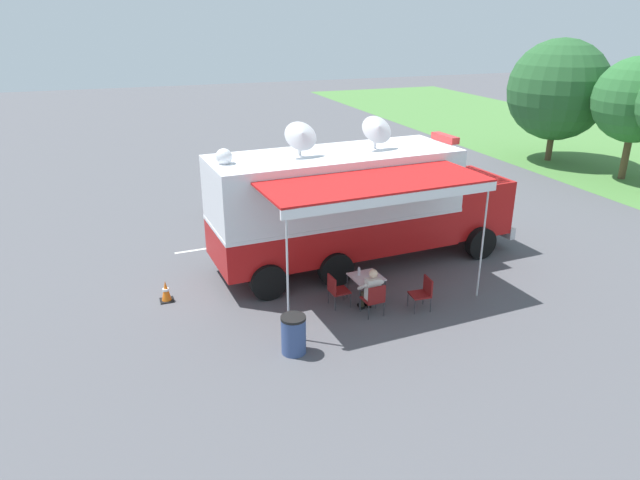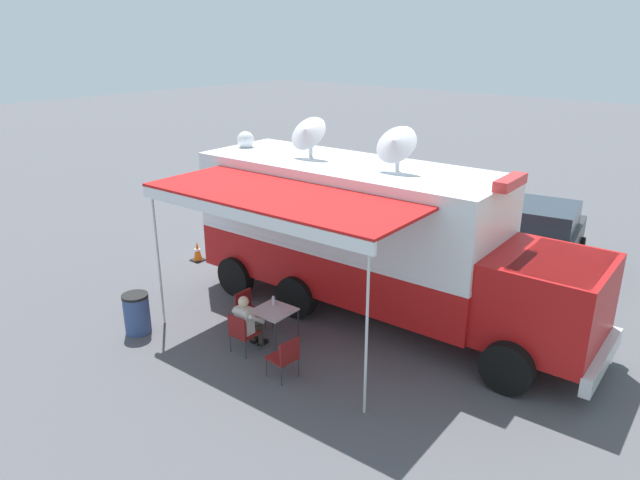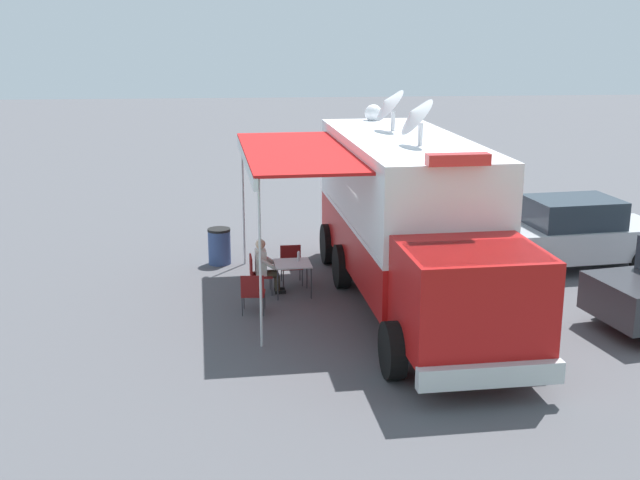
{
  "view_description": "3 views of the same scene",
  "coord_description": "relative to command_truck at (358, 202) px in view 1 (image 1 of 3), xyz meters",
  "views": [
    {
      "loc": [
        14.74,
        -5.89,
        7.12
      ],
      "look_at": [
        0.49,
        -0.64,
        1.12
      ],
      "focal_mm": 32.03,
      "sensor_mm": 36.0,
      "label": 1
    },
    {
      "loc": [
        10.17,
        7.88,
        6.28
      ],
      "look_at": [
        0.29,
        -0.6,
        1.6
      ],
      "focal_mm": 32.52,
      "sensor_mm": 36.0,
      "label": 2
    },
    {
      "loc": [
        3.38,
        17.15,
        5.87
      ],
      "look_at": [
        1.75,
        -0.79,
        1.05
      ],
      "focal_mm": 45.49,
      "sensor_mm": 36.0,
      "label": 3
    }
  ],
  "objects": [
    {
      "name": "ground_plane",
      "position": [
        0.01,
        -0.75,
        -1.95
      ],
      "size": [
        100.0,
        100.0,
        0.0
      ],
      "primitive_type": "plane",
      "color": "#515156"
    },
    {
      "name": "lot_stripe",
      "position": [
        -2.8,
        -2.8,
        -1.94
      ],
      "size": [
        0.39,
        4.8,
        0.01
      ],
      "primitive_type": "cube",
      "rotation": [
        0.0,
        0.0,
        0.06
      ],
      "color": "silver",
      "rests_on": "ground"
    },
    {
      "name": "command_truck",
      "position": [
        0.0,
        0.0,
        0.0
      ],
      "size": [
        5.29,
        9.61,
        4.53
      ],
      "color": "#B71414",
      "rests_on": "ground"
    },
    {
      "name": "folding_table",
      "position": [
        2.44,
        -0.81,
        -1.27
      ],
      "size": [
        0.84,
        0.84,
        0.73
      ],
      "color": "silver",
      "rests_on": "ground"
    },
    {
      "name": "water_bottle",
      "position": [
        2.29,
        -0.96,
        -1.11
      ],
      "size": [
        0.07,
        0.07,
        0.22
      ],
      "color": "silver",
      "rests_on": "folding_table"
    },
    {
      "name": "folding_chair_at_table",
      "position": [
        3.24,
        -0.94,
        -1.43
      ],
      "size": [
        0.51,
        0.51,
        0.87
      ],
      "color": "maroon",
      "rests_on": "ground"
    },
    {
      "name": "folding_chair_beside_table",
      "position": [
        2.43,
        -1.66,
        -1.43
      ],
      "size": [
        0.51,
        0.51,
        0.87
      ],
      "color": "maroon",
      "rests_on": "ground"
    },
    {
      "name": "folding_chair_spare_by_truck",
      "position": [
        3.34,
        0.4,
        -1.43
      ],
      "size": [
        0.52,
        0.52,
        0.87
      ],
      "color": "maroon",
      "rests_on": "ground"
    },
    {
      "name": "seated_responder",
      "position": [
        3.05,
        -0.95,
        -1.3
      ],
      "size": [
        0.68,
        0.57,
        1.25
      ],
      "color": "silver",
      "rests_on": "ground"
    },
    {
      "name": "trash_bin",
      "position": [
        4.14,
        -3.36,
        -1.49
      ],
      "size": [
        0.57,
        0.57,
        0.91
      ],
      "color": "#384C7F",
      "rests_on": "ground"
    },
    {
      "name": "traffic_cone",
      "position": [
        0.59,
        -5.79,
        -1.67
      ],
      "size": [
        0.36,
        0.36,
        0.58
      ],
      "color": "black",
      "rests_on": "ground"
    },
    {
      "name": "car_behind_truck",
      "position": [
        -5.46,
        1.92,
        -1.07
      ],
      "size": [
        4.46,
        2.59,
        1.76
      ],
      "color": "#2D2D33",
      "rests_on": "ground"
    },
    {
      "name": "car_far_corner",
      "position": [
        -4.61,
        -2.22,
        -1.07
      ],
      "size": [
        4.38,
        2.37,
        1.76
      ],
      "color": "#B2B5BA",
      "rests_on": "ground"
    },
    {
      "name": "tree_far_left",
      "position": [
        -8.76,
        14.81,
        1.66
      ],
      "size": [
        5.01,
        5.01,
        6.11
      ],
      "color": "brown",
      "rests_on": "ground"
    },
    {
      "name": "tree_left_of_centre",
      "position": [
        -4.62,
        15.5,
        1.65
      ],
      "size": [
        3.78,
        3.78,
        5.5
      ],
      "color": "brown",
      "rests_on": "ground"
    }
  ]
}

